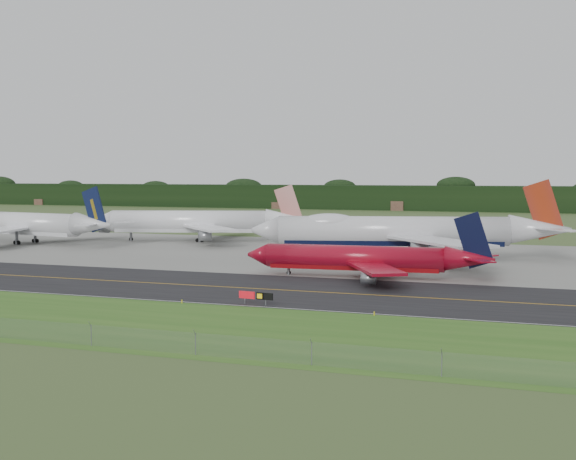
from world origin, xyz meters
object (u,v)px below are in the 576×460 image
Objects in this scene: jet_ba_747 at (404,232)px; jet_navy_gold at (25,225)px; taxiway_sign at (256,296)px; jet_star_tail at (200,222)px; jet_red_737 at (368,259)px.

jet_ba_747 is 1.14× the size of jet_navy_gold.
jet_navy_gold is at bearing 143.69° from taxiway_sign.
jet_navy_gold reaches higher than taxiway_sign.
jet_red_737 is at bearing -43.21° from jet_star_tail.
taxiway_sign is at bearing -59.14° from jet_star_tail.
jet_red_737 reaches higher than taxiway_sign.
jet_navy_gold is 1.03× the size of jet_star_tail.
jet_navy_gold is at bearing -150.30° from jet_star_tail.
jet_ba_747 is at bearing 91.34° from jet_red_737.
jet_ba_747 reaches higher than jet_red_737.
jet_red_737 is 82.99m from jet_star_tail.
jet_ba_747 is 64.48m from jet_star_tail.
jet_ba_747 is at bearing 84.65° from taxiway_sign.
jet_navy_gold is 11.11× the size of taxiway_sign.
jet_red_737 is 8.32× the size of taxiway_sign.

